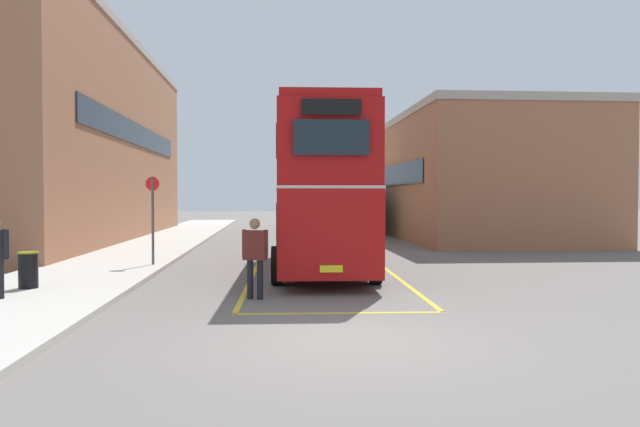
# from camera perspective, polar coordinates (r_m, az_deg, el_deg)

# --- Properties ---
(ground_plane) EXTENTS (135.60, 135.60, 0.00)m
(ground_plane) POSITION_cam_1_polar(r_m,az_deg,el_deg) (24.04, -1.64, -3.79)
(ground_plane) COLOR #66605B
(sidewalk_left) EXTENTS (4.00, 57.60, 0.14)m
(sidewalk_left) POSITION_cam_1_polar(r_m,az_deg,el_deg) (26.93, -15.87, -3.12)
(sidewalk_left) COLOR #B2ADA3
(sidewalk_left) RESTS_ON ground
(brick_building_left) EXTENTS (5.57, 25.87, 10.25)m
(brick_building_left) POSITION_cam_1_polar(r_m,az_deg,el_deg) (33.32, -21.42, 6.44)
(brick_building_left) COLOR #9E6647
(brick_building_left) RESTS_ON ground
(depot_building_right) EXTENTS (8.71, 18.02, 6.58)m
(depot_building_right) POSITION_cam_1_polar(r_m,az_deg,el_deg) (34.92, 13.87, 3.27)
(depot_building_right) COLOR #9E6647
(depot_building_right) RESTS_ON ground
(double_decker_bus) EXTENTS (3.01, 9.90, 4.75)m
(double_decker_bus) POSITION_cam_1_polar(r_m,az_deg,el_deg) (18.53, 0.03, 2.37)
(double_decker_bus) COLOR black
(double_decker_bus) RESTS_ON ground
(single_deck_bus) EXTENTS (3.16, 8.30, 3.02)m
(single_deck_bus) POSITION_cam_1_polar(r_m,az_deg,el_deg) (36.01, 2.52, 0.62)
(single_deck_bus) COLOR black
(single_deck_bus) RESTS_ON ground
(pedestrian_boarding) EXTENTS (0.58, 0.35, 1.79)m
(pedestrian_boarding) POSITION_cam_1_polar(r_m,az_deg,el_deg) (13.43, -6.15, -3.62)
(pedestrian_boarding) COLOR black
(pedestrian_boarding) RESTS_ON ground
(litter_bin) EXTENTS (0.46, 0.46, 0.85)m
(litter_bin) POSITION_cam_1_polar(r_m,az_deg,el_deg) (15.63, -25.80, -4.80)
(litter_bin) COLOR black
(litter_bin) RESTS_ON sidewalk_left
(bus_stop_sign) EXTENTS (0.44, 0.12, 2.75)m
(bus_stop_sign) POSITION_cam_1_polar(r_m,az_deg,el_deg) (19.56, -15.50, 0.15)
(bus_stop_sign) COLOR #4C4C51
(bus_stop_sign) RESTS_ON sidewalk_left
(bay_marking_yellow) EXTENTS (4.51, 11.95, 0.01)m
(bay_marking_yellow) POSITION_cam_1_polar(r_m,az_deg,el_deg) (16.82, 0.44, -6.12)
(bay_marking_yellow) COLOR gold
(bay_marking_yellow) RESTS_ON ground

